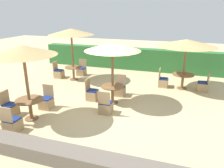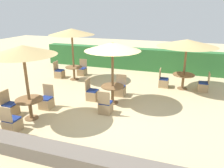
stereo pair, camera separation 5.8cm
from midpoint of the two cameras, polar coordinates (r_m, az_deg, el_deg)
ground_plane at (r=8.50m, az=-1.09°, el=-7.01°), size 40.00×40.00×0.00m
hedge_row at (r=14.13m, az=7.60°, el=6.44°), size 13.00×0.70×1.36m
stone_border at (r=5.95m, az=-11.81°, el=-17.90°), size 10.00×0.56×0.39m
parasol_front_left at (r=7.68m, az=-22.11°, el=8.07°), size 2.21×2.21×2.63m
round_table_front_left at (r=8.21m, az=-20.48°, el=-4.91°), size 0.95×0.95×0.75m
patio_chair_front_left_south at (r=7.75m, az=-24.48°, el=-9.44°), size 0.46×0.46×0.93m
patio_chair_front_left_west at (r=8.91m, az=-24.90°, el=-5.76°), size 0.46×0.46×0.93m
patio_chair_front_left_north at (r=9.00m, az=-16.57°, el=-4.48°), size 0.46×0.46×0.93m
parasol_center at (r=8.51m, az=0.35°, el=9.68°), size 2.21×2.21×2.52m
round_table_center at (r=8.97m, az=0.33°, el=-1.61°), size 0.95×0.95×0.75m
patio_chair_center_south at (r=8.22m, az=-1.50°, el=-5.92°), size 0.46×0.46×0.93m
patio_chair_center_west at (r=9.42m, az=-5.03°, el=-2.62°), size 0.46×0.46×0.93m
patio_chair_center_north at (r=9.88m, az=2.27°, el=-1.51°), size 0.46×0.46×0.93m
parasol_back_right at (r=10.78m, az=19.20°, el=10.07°), size 2.78×2.78×2.41m
round_table_back_right at (r=11.13m, az=18.27°, el=1.61°), size 1.02×1.02×0.74m
patio_chair_back_right_west at (r=11.24m, az=13.41°, el=0.54°), size 0.46×0.46×0.93m
patio_chair_back_right_east at (r=11.24m, az=22.89°, el=-0.48°), size 0.46×0.46×0.93m
parasol_back_left at (r=11.83m, az=-10.35°, el=13.23°), size 2.39×2.39×2.77m
round_table_back_left at (r=12.20m, az=-9.78°, el=3.61°), size 0.91×0.91×0.72m
patio_chair_back_left_north at (r=13.01m, az=-7.69°, el=3.43°), size 0.46×0.46×0.93m
patio_chair_back_left_west at (r=12.80m, az=-13.49°, el=2.80°), size 0.46×0.46×0.93m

